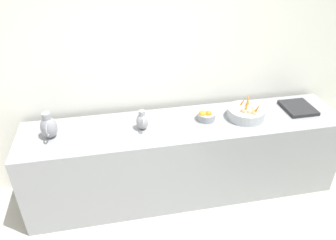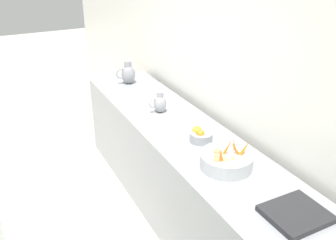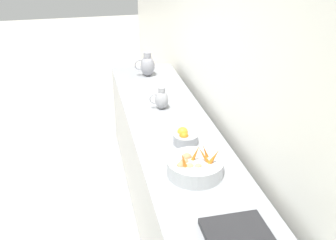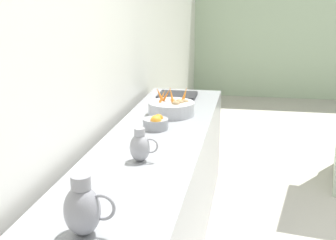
{
  "view_description": "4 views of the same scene",
  "coord_description": "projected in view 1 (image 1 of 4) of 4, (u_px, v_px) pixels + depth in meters",
  "views": [
    {
      "loc": [
        1.09,
        -0.61,
        2.57
      ],
      "look_at": [
        -1.33,
        -0.13,
        1.04
      ],
      "focal_mm": 34.6,
      "sensor_mm": 36.0,
      "label": 1
    },
    {
      "loc": [
        -0.12,
        2.48,
        2.3
      ],
      "look_at": [
        -1.35,
        0.1,
        1.01
      ],
      "focal_mm": 40.12,
      "sensor_mm": 36.0,
      "label": 2
    },
    {
      "loc": [
        -0.84,
        2.8,
        2.35
      ],
      "look_at": [
        -1.43,
        0.17,
        1.01
      ],
      "focal_mm": 43.19,
      "sensor_mm": 36.0,
      "label": 3
    },
    {
      "loc": [
        -0.88,
        -2.77,
        1.82
      ],
      "look_at": [
        -1.39,
        -0.02,
        1.03
      ],
      "focal_mm": 49.38,
      "sensor_mm": 36.0,
      "label": 4
    }
  ],
  "objects": [
    {
      "name": "metal_pitcher_tall",
      "position": [
        49.0,
        127.0,
        2.91
      ],
      "size": [
        0.21,
        0.15,
        0.25
      ],
      "color": "gray",
      "rests_on": "prep_counter"
    },
    {
      "name": "tile_wall_left",
      "position": [
        225.0,
        43.0,
        3.3
      ],
      "size": [
        0.1,
        9.7,
        3.0
      ],
      "primitive_type": "cube",
      "color": "white",
      "rests_on": "ground_plane"
    },
    {
      "name": "orange_bowl",
      "position": [
        206.0,
        116.0,
        3.21
      ],
      "size": [
        0.18,
        0.18,
        0.11
      ],
      "color": "gray",
      "rests_on": "prep_counter"
    },
    {
      "name": "metal_pitcher_short",
      "position": [
        142.0,
        121.0,
        3.04
      ],
      "size": [
        0.17,
        0.12,
        0.2
      ],
      "color": "#939399",
      "rests_on": "prep_counter"
    },
    {
      "name": "vegetable_colander",
      "position": [
        246.0,
        113.0,
        3.23
      ],
      "size": [
        0.37,
        0.37,
        0.23
      ],
      "color": "#ADAFB5",
      "rests_on": "prep_counter"
    },
    {
      "name": "prep_counter",
      "position": [
        185.0,
        158.0,
        3.4
      ],
      "size": [
        0.67,
        3.2,
        0.87
      ],
      "primitive_type": "cube",
      "color": "gray",
      "rests_on": "ground_plane"
    },
    {
      "name": "counter_sink_basin",
      "position": [
        298.0,
        108.0,
        3.4
      ],
      "size": [
        0.34,
        0.3,
        0.04
      ],
      "primitive_type": "cube",
      "color": "#232326",
      "rests_on": "prep_counter"
    }
  ]
}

